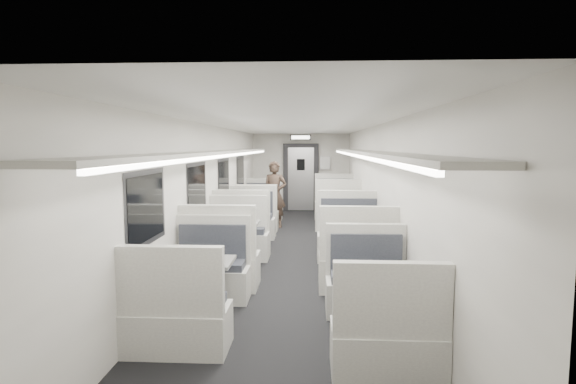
# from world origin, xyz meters

# --- Properties ---
(room) EXTENTS (3.24, 12.24, 2.64)m
(room) POSITION_xyz_m (0.00, 0.00, 1.20)
(room) COLOR black
(room) RESTS_ON ground
(booth_left_a) EXTENTS (1.04, 2.11, 1.13)m
(booth_left_a) POSITION_xyz_m (-1.00, 3.40, 0.38)
(booth_left_a) COLOR #A7A49D
(booth_left_a) RESTS_ON room
(booth_left_b) EXTENTS (1.06, 2.15, 1.15)m
(booth_left_b) POSITION_xyz_m (-1.00, 0.93, 0.38)
(booth_left_b) COLOR #A7A49D
(booth_left_b) RESTS_ON room
(booth_left_c) EXTENTS (1.13, 2.29, 1.22)m
(booth_left_c) POSITION_xyz_m (-1.00, -0.92, 0.41)
(booth_left_c) COLOR #A7A49D
(booth_left_c) RESTS_ON room
(booth_left_d) EXTENTS (1.01, 2.06, 1.10)m
(booth_left_d) POSITION_xyz_m (-1.00, -3.02, 0.37)
(booth_left_d) COLOR #A7A49D
(booth_left_d) RESTS_ON room
(booth_right_a) EXTENTS (1.15, 2.33, 1.24)m
(booth_right_a) POSITION_xyz_m (1.00, 3.64, 0.42)
(booth_right_a) COLOR #A7A49D
(booth_right_a) RESTS_ON room
(booth_right_b) EXTENTS (0.96, 1.95, 1.04)m
(booth_right_b) POSITION_xyz_m (1.00, 1.14, 0.35)
(booth_right_b) COLOR #A7A49D
(booth_right_b) RESTS_ON room
(booth_right_c) EXTENTS (1.13, 2.28, 1.22)m
(booth_right_c) POSITION_xyz_m (1.00, -0.93, 0.41)
(booth_right_c) COLOR #A7A49D
(booth_right_c) RESTS_ON room
(booth_right_d) EXTENTS (0.99, 2.00, 1.07)m
(booth_right_d) POSITION_xyz_m (1.00, -3.40, 0.36)
(booth_right_d) COLOR #A7A49D
(booth_right_d) RESTS_ON room
(passenger) EXTENTS (0.66, 0.50, 1.65)m
(passenger) POSITION_xyz_m (-0.59, 3.05, 0.83)
(passenger) COLOR black
(passenger) RESTS_ON room
(window_a) EXTENTS (0.02, 1.18, 0.84)m
(window_a) POSITION_xyz_m (-1.49, 3.40, 1.35)
(window_a) COLOR black
(window_a) RESTS_ON room
(window_b) EXTENTS (0.02, 1.18, 0.84)m
(window_b) POSITION_xyz_m (-1.49, 1.20, 1.35)
(window_b) COLOR black
(window_b) RESTS_ON room
(window_c) EXTENTS (0.02, 1.18, 0.84)m
(window_c) POSITION_xyz_m (-1.49, -1.00, 1.35)
(window_c) COLOR black
(window_c) RESTS_ON room
(window_d) EXTENTS (0.02, 1.18, 0.84)m
(window_d) POSITION_xyz_m (-1.49, -3.20, 1.35)
(window_d) COLOR black
(window_d) RESTS_ON room
(luggage_rack_left) EXTENTS (0.46, 10.40, 0.09)m
(luggage_rack_left) POSITION_xyz_m (-1.24, -0.30, 1.92)
(luggage_rack_left) COLOR #A7A49D
(luggage_rack_left) RESTS_ON room
(luggage_rack_right) EXTENTS (0.46, 10.40, 0.09)m
(luggage_rack_right) POSITION_xyz_m (1.24, -0.30, 1.92)
(luggage_rack_right) COLOR #A7A49D
(luggage_rack_right) RESTS_ON room
(vestibule_door) EXTENTS (1.10, 0.13, 2.10)m
(vestibule_door) POSITION_xyz_m (0.00, 5.93, 1.04)
(vestibule_door) COLOR black
(vestibule_door) RESTS_ON room
(exit_sign) EXTENTS (0.62, 0.12, 0.16)m
(exit_sign) POSITION_xyz_m (0.00, 5.44, 2.28)
(exit_sign) COLOR black
(exit_sign) RESTS_ON room
(wall_notice) EXTENTS (0.32, 0.02, 0.40)m
(wall_notice) POSITION_xyz_m (0.75, 5.92, 1.50)
(wall_notice) COLOR silver
(wall_notice) RESTS_ON room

